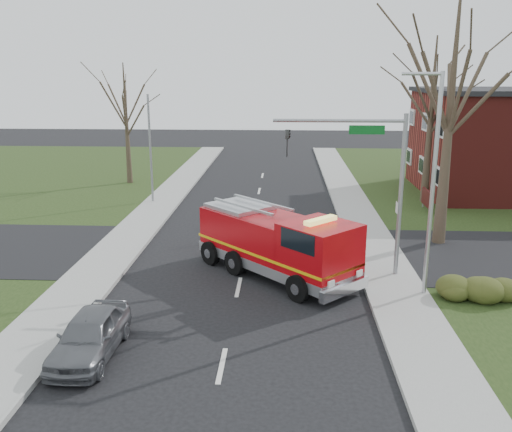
{
  "coord_description": "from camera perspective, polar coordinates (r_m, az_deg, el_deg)",
  "views": [
    {
      "loc": [
        1.74,
        -20.17,
        8.39
      ],
      "look_at": [
        0.51,
        3.62,
        2.0
      ],
      "focal_mm": 38.0,
      "sensor_mm": 36.0,
      "label": 1
    }
  ],
  "objects": [
    {
      "name": "bare_tree_near",
      "position": [
        27.31,
        19.92,
        12.1
      ],
      "size": [
        6.0,
        6.0,
        12.0
      ],
      "color": "#3B2F23",
      "rests_on": "ground"
    },
    {
      "name": "parked_car_maroon",
      "position": [
        17.47,
        -17.07,
        -11.87
      ],
      "size": [
        1.7,
        4.05,
        1.37
      ],
      "primitive_type": "imported",
      "rotation": [
        0.0,
        0.0,
        -0.02
      ],
      "color": "#595C61",
      "rests_on": "ground"
    },
    {
      "name": "bare_tree_left",
      "position": [
        41.94,
        -13.55,
        10.74
      ],
      "size": [
        4.5,
        4.5,
        9.0
      ],
      "color": "#3B2F23",
      "rests_on": "ground"
    },
    {
      "name": "sidewalk_right",
      "position": [
        22.26,
        14.4,
        -7.41
      ],
      "size": [
        2.4,
        80.0,
        0.15
      ],
      "primitive_type": "cube",
      "color": "gray",
      "rests_on": "ground"
    },
    {
      "name": "health_center_sign",
      "position": [
        34.64,
        17.53,
        1.79
      ],
      "size": [
        0.12,
        2.0,
        1.4
      ],
      "color": "#41100F",
      "rests_on": "ground"
    },
    {
      "name": "traffic_signal_mast",
      "position": [
        22.25,
        11.93,
        5.16
      ],
      "size": [
        5.29,
        0.18,
        6.8
      ],
      "color": "gray",
      "rests_on": "ground"
    },
    {
      "name": "ground",
      "position": [
        21.91,
        -1.85,
        -7.51
      ],
      "size": [
        120.0,
        120.0,
        0.0
      ],
      "primitive_type": "plane",
      "color": "black",
      "rests_on": "ground"
    },
    {
      "name": "utility_pole_far",
      "position": [
        35.56,
        -11.06,
        6.84
      ],
      "size": [
        0.14,
        0.14,
        7.0
      ],
      "primitive_type": "cylinder",
      "color": "gray",
      "rests_on": "ground"
    },
    {
      "name": "hedge_corner",
      "position": [
        21.93,
        22.23,
        -7.02
      ],
      "size": [
        2.8,
        2.0,
        0.9
      ],
      "primitive_type": "ellipsoid",
      "color": "#283513",
      "rests_on": "lawn_right"
    },
    {
      "name": "sidewalk_left",
      "position": [
        23.21,
        -17.39,
        -6.7
      ],
      "size": [
        2.4,
        80.0,
        0.15
      ],
      "primitive_type": "cube",
      "color": "gray",
      "rests_on": "ground"
    },
    {
      "name": "streetlight_pole",
      "position": [
        20.75,
        18.01,
        3.62
      ],
      "size": [
        1.48,
        0.16,
        8.4
      ],
      "color": "#B7BABF",
      "rests_on": "ground"
    },
    {
      "name": "bare_tree_far",
      "position": [
        36.41,
        18.04,
        11.3
      ],
      "size": [
        5.25,
        5.25,
        10.5
      ],
      "color": "#3B2F23",
      "rests_on": "ground"
    },
    {
      "name": "fire_engine",
      "position": [
        22.65,
        2.28,
        -3.08
      ],
      "size": [
        7.02,
        7.1,
        3.01
      ],
      "rotation": [
        0.0,
        0.0,
        0.78
      ],
      "color": "#AB070D",
      "rests_on": "ground"
    }
  ]
}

